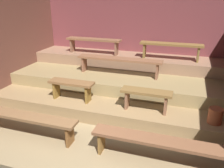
# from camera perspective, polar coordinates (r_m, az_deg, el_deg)

# --- Properties ---
(ground) EXTENTS (6.56, 5.07, 0.08)m
(ground) POSITION_cam_1_polar(r_m,az_deg,el_deg) (5.71, 0.51, -5.99)
(ground) COLOR #8E7856
(wall_back) EXTENTS (6.56, 0.06, 2.65)m
(wall_back) POSITION_cam_1_polar(r_m,az_deg,el_deg) (7.28, 5.81, 11.28)
(wall_back) COLOR brown
(wall_back) RESTS_ON ground
(wall_left) EXTENTS (0.06, 5.07, 2.65)m
(wall_left) POSITION_cam_1_polar(r_m,az_deg,el_deg) (6.69, -24.28, 8.63)
(wall_left) COLOR brown
(wall_left) RESTS_ON ground
(platform_lower) EXTENTS (5.76, 3.08, 0.30)m
(platform_lower) POSITION_cam_1_polar(r_m,az_deg,el_deg) (6.15, 2.19, -1.98)
(platform_lower) COLOR #93754E
(platform_lower) RESTS_ON ground
(platform_middle) EXTENTS (5.76, 2.27, 0.30)m
(platform_middle) POSITION_cam_1_polar(r_m,az_deg,el_deg) (6.40, 3.24, 1.86)
(platform_middle) COLOR #968053
(platform_middle) RESTS_ON platform_lower
(platform_upper) EXTENTS (5.76, 1.04, 0.30)m
(platform_upper) POSITION_cam_1_polar(r_m,az_deg,el_deg) (6.88, 4.62, 5.83)
(platform_upper) COLOR #936D52
(platform_upper) RESTS_ON platform_middle
(bench_floor_left) EXTENTS (2.44, 0.31, 0.45)m
(bench_floor_left) POSITION_cam_1_polar(r_m,az_deg,el_deg) (4.84, -22.25, -7.53)
(bench_floor_left) COLOR brown
(bench_floor_left) RESTS_ON ground
(bench_floor_right) EXTENTS (2.44, 0.31, 0.45)m
(bench_floor_right) POSITION_cam_1_polar(r_m,az_deg,el_deg) (3.84, 13.43, -14.34)
(bench_floor_right) COLOR brown
(bench_floor_right) RESTS_ON ground
(bench_lower_left) EXTENTS (1.05, 0.31, 0.45)m
(bench_lower_left) POSITION_cam_1_polar(r_m,az_deg,el_deg) (5.31, -9.98, -0.43)
(bench_lower_left) COLOR brown
(bench_lower_left) RESTS_ON platform_lower
(bench_lower_right) EXTENTS (1.05, 0.31, 0.45)m
(bench_lower_right) POSITION_cam_1_polar(r_m,az_deg,el_deg) (4.80, 8.49, -2.79)
(bench_lower_right) COLOR brown
(bench_lower_right) RESTS_ON platform_lower
(bench_middle_center) EXTENTS (2.22, 0.31, 0.45)m
(bench_middle_center) POSITION_cam_1_polar(r_m,az_deg,el_deg) (5.99, 1.77, 5.76)
(bench_middle_center) COLOR brown
(bench_middle_center) RESTS_ON platform_middle
(bench_upper_left) EXTENTS (1.67, 0.31, 0.45)m
(bench_upper_left) POSITION_cam_1_polar(r_m,az_deg,el_deg) (7.02, -4.56, 10.45)
(bench_upper_left) COLOR brown
(bench_upper_left) RESTS_ON platform_upper
(bench_upper_right) EXTENTS (1.67, 0.31, 0.45)m
(bench_upper_right) POSITION_cam_1_polar(r_m,az_deg,el_deg) (6.51, 14.37, 9.00)
(bench_upper_right) COLOR brown
(bench_upper_right) RESTS_ON platform_upper
(pail_lower) EXTENTS (0.26, 0.26, 0.30)m
(pail_lower) POSITION_cam_1_polar(r_m,az_deg,el_deg) (4.78, 24.14, -7.17)
(pail_lower) COLOR #9E4C2D
(pail_lower) RESTS_ON platform_lower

